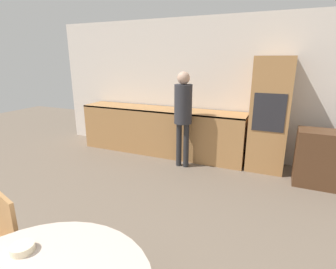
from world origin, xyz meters
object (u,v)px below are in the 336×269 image
Objects in this scene: oven_unit at (270,115)px; person_standing at (183,109)px; bowl_near at (22,248)px; sideboard at (329,160)px.

oven_unit is 1.15× the size of person_standing.
oven_unit is at bearing 20.17° from person_standing.
oven_unit is 13.18× the size of bowl_near.
person_standing is at bearing -176.26° from sideboard.
oven_unit reaches higher than sideboard.
sideboard is at bearing -21.31° from oven_unit.
sideboard is 6.37× the size of bowl_near.
person_standing is 11.50× the size of bowl_near.
oven_unit is 2.07× the size of sideboard.
bowl_near is at bearing -86.87° from person_standing.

